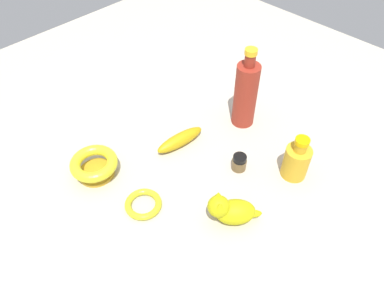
{
  "coord_description": "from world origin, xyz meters",
  "views": [
    {
      "loc": [
        -0.52,
        -0.51,
        0.83
      ],
      "look_at": [
        0.0,
        0.0,
        0.07
      ],
      "focal_mm": 34.66,
      "sensor_mm": 36.0,
      "label": 1
    }
  ],
  "objects_px": {
    "banana": "(180,140)",
    "bottle_tall": "(246,94)",
    "bowl": "(94,165)",
    "nail_polish_jar": "(239,162)",
    "cat_figurine": "(231,210)",
    "bottle_short": "(296,161)",
    "bangle": "(143,204)"
  },
  "relations": [
    {
      "from": "banana",
      "to": "bottle_tall",
      "type": "bearing_deg",
      "value": 170.22
    },
    {
      "from": "bottle_tall",
      "to": "bowl",
      "type": "bearing_deg",
      "value": 161.54
    },
    {
      "from": "banana",
      "to": "bowl",
      "type": "bearing_deg",
      "value": -11.8
    },
    {
      "from": "bowl",
      "to": "nail_polish_jar",
      "type": "distance_m",
      "value": 0.41
    },
    {
      "from": "nail_polish_jar",
      "to": "cat_figurine",
      "type": "distance_m",
      "value": 0.18
    },
    {
      "from": "cat_figurine",
      "to": "bottle_short",
      "type": "distance_m",
      "value": 0.25
    },
    {
      "from": "bottle_tall",
      "to": "nail_polish_jar",
      "type": "xyz_separation_m",
      "value": [
        -0.17,
        -0.12,
        -0.09
      ]
    },
    {
      "from": "cat_figurine",
      "to": "banana",
      "type": "bearing_deg",
      "value": 70.95
    },
    {
      "from": "nail_polish_jar",
      "to": "banana",
      "type": "distance_m",
      "value": 0.2
    },
    {
      "from": "bowl",
      "to": "bangle",
      "type": "distance_m",
      "value": 0.19
    },
    {
      "from": "bowl",
      "to": "banana",
      "type": "bearing_deg",
      "value": -19.39
    },
    {
      "from": "bowl",
      "to": "banana",
      "type": "xyz_separation_m",
      "value": [
        0.25,
        -0.09,
        -0.02
      ]
    },
    {
      "from": "bowl",
      "to": "banana",
      "type": "height_order",
      "value": "bowl"
    },
    {
      "from": "nail_polish_jar",
      "to": "banana",
      "type": "xyz_separation_m",
      "value": [
        -0.05,
        0.19,
        -0.0
      ]
    },
    {
      "from": "bottle_short",
      "to": "banana",
      "type": "bearing_deg",
      "value": 114.98
    },
    {
      "from": "bowl",
      "to": "nail_polish_jar",
      "type": "bearing_deg",
      "value": -42.44
    },
    {
      "from": "bottle_tall",
      "to": "banana",
      "type": "distance_m",
      "value": 0.25
    },
    {
      "from": "nail_polish_jar",
      "to": "banana",
      "type": "relative_size",
      "value": 0.3
    },
    {
      "from": "bottle_short",
      "to": "bottle_tall",
      "type": "bearing_deg",
      "value": 73.65
    },
    {
      "from": "bangle",
      "to": "bowl",
      "type": "bearing_deg",
      "value": 96.9
    },
    {
      "from": "banana",
      "to": "cat_figurine",
      "type": "bearing_deg",
      "value": 78.54
    },
    {
      "from": "bangle",
      "to": "bottle_short",
      "type": "xyz_separation_m",
      "value": [
        0.38,
        -0.22,
        0.05
      ]
    },
    {
      "from": "bangle",
      "to": "nail_polish_jar",
      "type": "bearing_deg",
      "value": -18.7
    },
    {
      "from": "bangle",
      "to": "bottle_tall",
      "type": "xyz_separation_m",
      "value": [
        0.45,
        0.03,
        0.11
      ]
    },
    {
      "from": "bottle_tall",
      "to": "cat_figurine",
      "type": "bearing_deg",
      "value": -145.73
    },
    {
      "from": "nail_polish_jar",
      "to": "banana",
      "type": "bearing_deg",
      "value": 105.75
    },
    {
      "from": "bowl",
      "to": "bottle_short",
      "type": "xyz_separation_m",
      "value": [
        0.4,
        -0.4,
        0.02
      ]
    },
    {
      "from": "bowl",
      "to": "banana",
      "type": "distance_m",
      "value": 0.27
    },
    {
      "from": "cat_figurine",
      "to": "banana",
      "type": "relative_size",
      "value": 0.74
    },
    {
      "from": "bangle",
      "to": "cat_figurine",
      "type": "relative_size",
      "value": 0.81
    },
    {
      "from": "bottle_tall",
      "to": "bottle_short",
      "type": "relative_size",
      "value": 1.93
    },
    {
      "from": "bangle",
      "to": "bottle_tall",
      "type": "bearing_deg",
      "value": 3.32
    }
  ]
}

